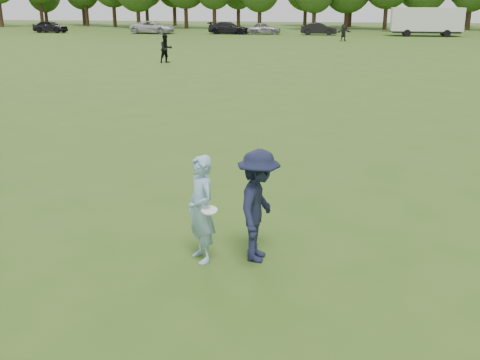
{
  "coord_description": "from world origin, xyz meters",
  "views": [
    {
      "loc": [
        2.05,
        -9.25,
        4.25
      ],
      "look_at": [
        0.41,
        0.29,
        1.1
      ],
      "focal_mm": 42.0,
      "sensor_mm": 36.0,
      "label": 1
    }
  ],
  "objects_px": {
    "player_far_a": "(166,49)",
    "player_far_d": "(344,33)",
    "car_c": "(153,27)",
    "car_d": "(229,28)",
    "car_f": "(319,29)",
    "cargo_trailer": "(427,20)",
    "car_e": "(264,28)",
    "car_a": "(50,27)",
    "defender": "(258,206)",
    "thrower": "(201,209)"
  },
  "relations": [
    {
      "from": "car_c",
      "to": "cargo_trailer",
      "type": "bearing_deg",
      "value": -81.49
    },
    {
      "from": "thrower",
      "to": "car_d",
      "type": "bearing_deg",
      "value": 152.75
    },
    {
      "from": "car_a",
      "to": "car_d",
      "type": "distance_m",
      "value": 23.14
    },
    {
      "from": "car_a",
      "to": "car_d",
      "type": "height_order",
      "value": "car_a"
    },
    {
      "from": "defender",
      "to": "car_d",
      "type": "relative_size",
      "value": 0.38
    },
    {
      "from": "car_e",
      "to": "player_far_a",
      "type": "bearing_deg",
      "value": 168.79
    },
    {
      "from": "car_f",
      "to": "car_a",
      "type": "bearing_deg",
      "value": 95.13
    },
    {
      "from": "player_far_d",
      "to": "car_f",
      "type": "relative_size",
      "value": 0.4
    },
    {
      "from": "car_f",
      "to": "cargo_trailer",
      "type": "bearing_deg",
      "value": -87.33
    },
    {
      "from": "player_far_a",
      "to": "car_d",
      "type": "relative_size",
      "value": 0.38
    },
    {
      "from": "thrower",
      "to": "car_f",
      "type": "bearing_deg",
      "value": 142.59
    },
    {
      "from": "player_far_a",
      "to": "cargo_trailer",
      "type": "height_order",
      "value": "cargo_trailer"
    },
    {
      "from": "player_far_d",
      "to": "car_a",
      "type": "xyz_separation_m",
      "value": [
        -37.09,
        8.83,
        -0.1
      ]
    },
    {
      "from": "car_d",
      "to": "car_c",
      "type": "bearing_deg",
      "value": 96.82
    },
    {
      "from": "car_a",
      "to": "cargo_trailer",
      "type": "xyz_separation_m",
      "value": [
        46.55,
        0.91,
        1.01
      ]
    },
    {
      "from": "car_d",
      "to": "car_e",
      "type": "bearing_deg",
      "value": -85.48
    },
    {
      "from": "thrower",
      "to": "car_a",
      "type": "distance_m",
      "value": 70.01
    },
    {
      "from": "player_far_a",
      "to": "car_a",
      "type": "distance_m",
      "value": 40.28
    },
    {
      "from": "thrower",
      "to": "car_f",
      "type": "height_order",
      "value": "thrower"
    },
    {
      "from": "car_f",
      "to": "player_far_a",
      "type": "bearing_deg",
      "value": 167.64
    },
    {
      "from": "car_c",
      "to": "car_e",
      "type": "relative_size",
      "value": 1.33
    },
    {
      "from": "cargo_trailer",
      "to": "thrower",
      "type": "bearing_deg",
      "value": -100.96
    },
    {
      "from": "car_c",
      "to": "car_d",
      "type": "xyz_separation_m",
      "value": [
        9.45,
        0.82,
        -0.05
      ]
    },
    {
      "from": "player_far_d",
      "to": "car_e",
      "type": "xyz_separation_m",
      "value": [
        -9.62,
        10.1,
        -0.15
      ]
    },
    {
      "from": "player_far_d",
      "to": "cargo_trailer",
      "type": "xyz_separation_m",
      "value": [
        9.46,
        9.74,
        0.91
      ]
    },
    {
      "from": "car_c",
      "to": "car_f",
      "type": "height_order",
      "value": "car_c"
    },
    {
      "from": "car_e",
      "to": "cargo_trailer",
      "type": "relative_size",
      "value": 0.46
    },
    {
      "from": "player_far_a",
      "to": "car_a",
      "type": "xyz_separation_m",
      "value": [
        -25.05,
        31.55,
        -0.18
      ]
    },
    {
      "from": "thrower",
      "to": "car_a",
      "type": "relative_size",
      "value": 0.41
    },
    {
      "from": "car_c",
      "to": "car_f",
      "type": "relative_size",
      "value": 1.29
    },
    {
      "from": "player_far_a",
      "to": "car_f",
      "type": "height_order",
      "value": "player_far_a"
    },
    {
      "from": "car_d",
      "to": "car_e",
      "type": "height_order",
      "value": "car_d"
    },
    {
      "from": "car_c",
      "to": "cargo_trailer",
      "type": "height_order",
      "value": "cargo_trailer"
    },
    {
      "from": "car_e",
      "to": "car_f",
      "type": "xyz_separation_m",
      "value": [
        6.75,
        -0.21,
        0.0
      ]
    },
    {
      "from": "car_e",
      "to": "cargo_trailer",
      "type": "height_order",
      "value": "cargo_trailer"
    },
    {
      "from": "defender",
      "to": "car_e",
      "type": "xyz_separation_m",
      "value": [
        -8.05,
        61.93,
        -0.25
      ]
    },
    {
      "from": "thrower",
      "to": "car_e",
      "type": "relative_size",
      "value": 0.44
    },
    {
      "from": "thrower",
      "to": "player_far_a",
      "type": "bearing_deg",
      "value": 160.28
    },
    {
      "from": "car_d",
      "to": "car_f",
      "type": "relative_size",
      "value": 1.16
    },
    {
      "from": "thrower",
      "to": "car_e",
      "type": "height_order",
      "value": "thrower"
    },
    {
      "from": "player_far_a",
      "to": "car_e",
      "type": "relative_size",
      "value": 0.46
    },
    {
      "from": "player_far_a",
      "to": "player_far_d",
      "type": "height_order",
      "value": "player_far_a"
    },
    {
      "from": "defender",
      "to": "player_far_a",
      "type": "distance_m",
      "value": 30.95
    },
    {
      "from": "thrower",
      "to": "player_far_a",
      "type": "distance_m",
      "value": 30.83
    },
    {
      "from": "car_e",
      "to": "car_f",
      "type": "distance_m",
      "value": 6.75
    },
    {
      "from": "defender",
      "to": "car_d",
      "type": "height_order",
      "value": "defender"
    },
    {
      "from": "player_far_a",
      "to": "cargo_trailer",
      "type": "bearing_deg",
      "value": 11.55
    },
    {
      "from": "cargo_trailer",
      "to": "car_e",
      "type": "bearing_deg",
      "value": 178.92
    },
    {
      "from": "car_d",
      "to": "cargo_trailer",
      "type": "height_order",
      "value": "cargo_trailer"
    },
    {
      "from": "player_far_d",
      "to": "cargo_trailer",
      "type": "relative_size",
      "value": 0.19
    }
  ]
}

